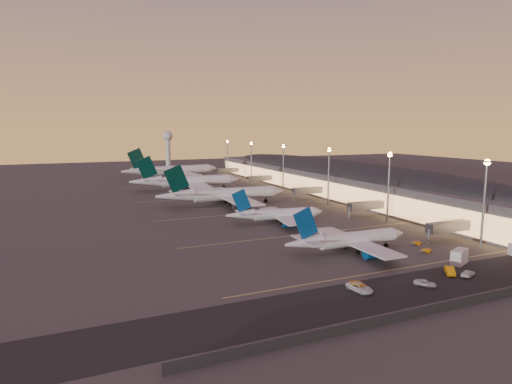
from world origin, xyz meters
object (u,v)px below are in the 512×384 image
at_px(airliner_wide_far, 172,171).
at_px(service_van_b, 359,286).
at_px(baggage_tug_a, 425,251).
at_px(service_van_a, 360,287).
at_px(airliner_narrow_north, 276,214).
at_px(radar_tower, 168,143).
at_px(service_van_c, 425,283).
at_px(catering_truck_a, 460,257).
at_px(airliner_narrow_south, 348,240).
at_px(airliner_wide_near, 223,195).
at_px(airliner_wide_mid, 187,181).
at_px(service_van_d, 450,270).
at_px(baggage_tug_b, 416,244).
at_px(service_van_e, 468,273).

height_order(airliner_wide_far, service_van_b, airliner_wide_far).
relative_size(baggage_tug_a, service_van_a, 0.58).
relative_size(airliner_narrow_north, service_van_a, 6.07).
height_order(radar_tower, service_van_c, radar_tower).
bearing_deg(service_van_b, baggage_tug_a, 2.20).
bearing_deg(service_van_c, service_van_a, 141.73).
height_order(radar_tower, catering_truck_a, radar_tower).
height_order(airliner_narrow_south, airliner_wide_near, airliner_wide_near).
height_order(airliner_narrow_south, airliner_narrow_north, airliner_narrow_south).
bearing_deg(airliner_wide_far, airliner_wide_mid, -101.50).
bearing_deg(airliner_narrow_north, baggage_tug_a, -59.42).
distance_m(airliner_wide_far, radar_tower, 93.61).
bearing_deg(service_van_d, airliner_narrow_south, 152.86).
xyz_separation_m(airliner_wide_far, baggage_tug_b, (28.38, -199.32, -5.21)).
distance_m(airliner_wide_far, service_van_d, 222.90).
height_order(airliner_wide_near, airliner_wide_mid, airliner_wide_mid).
bearing_deg(airliner_wide_far, service_van_d, -92.41).
bearing_deg(service_van_e, airliner_narrow_north, -8.96).
height_order(airliner_narrow_north, service_van_c, airliner_narrow_north).
bearing_deg(airliner_wide_near, baggage_tug_b, -69.34).
height_order(airliner_wide_mid, baggage_tug_b, airliner_wide_mid).
bearing_deg(service_van_b, airliner_narrow_north, 57.43).
relative_size(service_van_b, service_van_c, 1.05).
xyz_separation_m(catering_truck_a, service_van_d, (-8.86, -4.95, -0.88)).
xyz_separation_m(airliner_wide_near, baggage_tug_a, (26.85, -93.42, -4.51)).
relative_size(service_van_b, service_van_e, 1.00).
xyz_separation_m(airliner_wide_far, service_van_b, (-9.53, -221.79, -4.83)).
bearing_deg(radar_tower, service_van_e, -89.59).
bearing_deg(catering_truck_a, airliner_wide_mid, 77.14).
xyz_separation_m(airliner_narrow_south, airliner_wide_mid, (-10.11, 137.98, 1.54)).
bearing_deg(service_van_d, airliner_wide_mid, 135.52).
xyz_separation_m(airliner_narrow_north, service_van_d, (13.66, -66.09, -2.56)).
bearing_deg(catering_truck_a, airliner_wide_far, 72.91).
bearing_deg(radar_tower, service_van_d, -90.06).
relative_size(airliner_wide_mid, service_van_a, 10.14).
relative_size(airliner_wide_near, service_van_d, 11.32).
height_order(catering_truck_a, service_van_d, catering_truck_a).
relative_size(airliner_narrow_south, radar_tower, 1.19).
distance_m(radar_tower, catering_truck_a, 308.65).
relative_size(airliner_wide_far, radar_tower, 2.11).
bearing_deg(service_van_d, airliner_wide_near, 137.73).
xyz_separation_m(baggage_tug_b, service_van_a, (-38.20, -23.20, 0.42)).
distance_m(airliner_wide_near, baggage_tug_a, 97.31).
relative_size(baggage_tug_b, catering_truck_a, 0.46).
height_order(airliner_narrow_south, service_van_d, airliner_narrow_south).
bearing_deg(baggage_tug_a, service_van_b, -162.07).
relative_size(airliner_wide_near, service_van_b, 12.07).
relative_size(baggage_tug_b, service_van_b, 0.65).
bearing_deg(baggage_tug_a, service_van_c, -141.21).
distance_m(radar_tower, service_van_b, 314.23).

